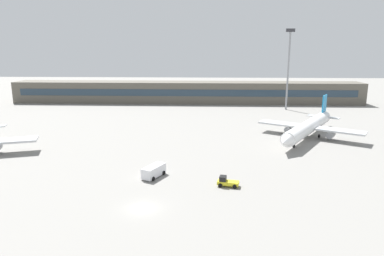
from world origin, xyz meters
The scene contains 6 objects.
ground_plane centered at (0.00, 40.00, 0.00)m, with size 400.00×400.00×0.00m, color gray.
terminal_building centered at (0.00, 103.26, 4.50)m, with size 148.42×12.13×9.00m.
airplane_mid centered at (35.52, 42.72, 2.96)m, with size 25.46×34.90×9.69m.
baggage_tug_yellow centered at (12.66, 8.92, 0.80)m, with size 3.82×2.37×1.75m.
service_van_white centered at (-0.37, 12.75, 1.11)m, with size 4.04×5.55×2.08m.
floodlight_tower_west centered at (39.42, 87.08, 17.13)m, with size 3.20×0.80×30.10m.
Camera 1 is at (9.33, -46.47, 22.69)m, focal length 32.46 mm.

